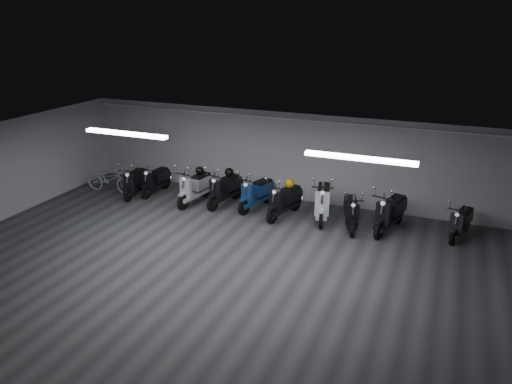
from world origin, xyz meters
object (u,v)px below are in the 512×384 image
at_px(scooter_5, 284,195).
at_px(scooter_1, 155,176).
at_px(scooter_4, 257,188).
at_px(bicycle, 109,176).
at_px(scooter_9, 461,217).
at_px(scooter_2, 195,182).
at_px(helmet_0, 229,172).
at_px(scooter_6, 323,195).
at_px(scooter_7, 351,207).
at_px(scooter_0, 134,177).
at_px(scooter_3, 224,184).
at_px(scooter_8, 391,207).
at_px(helmet_2, 289,183).
at_px(helmet_1, 200,171).

bearing_deg(scooter_5, scooter_1, -168.47).
height_order(scooter_4, bicycle, scooter_4).
bearing_deg(scooter_1, scooter_9, 2.47).
bearing_deg(scooter_2, scooter_1, 179.59).
bearing_deg(helmet_0, scooter_4, -10.93).
relative_size(scooter_5, bicycle, 1.06).
distance_m(scooter_6, scooter_7, 0.95).
bearing_deg(scooter_5, scooter_4, 179.18).
distance_m(scooter_0, scooter_3, 3.11).
relative_size(scooter_0, scooter_7, 0.99).
distance_m(scooter_8, helmet_2, 2.94).
relative_size(scooter_1, scooter_7, 0.97).
distance_m(scooter_5, scooter_9, 4.80).
bearing_deg(scooter_1, helmet_1, 1.71).
bearing_deg(bicycle, scooter_3, -87.16).
bearing_deg(helmet_0, helmet_2, -6.30).
distance_m(scooter_3, scooter_6, 3.11).
height_order(scooter_3, scooter_5, scooter_3).
height_order(scooter_5, helmet_0, scooter_5).
bearing_deg(helmet_0, bicycle, -171.02).
bearing_deg(scooter_3, helmet_2, 11.12).
height_order(scooter_0, scooter_8, scooter_8).
bearing_deg(bicycle, helmet_2, -88.80).
xyz_separation_m(scooter_5, bicycle, (-6.10, -0.18, -0.12)).
bearing_deg(scooter_6, bicycle, 171.60).
bearing_deg(scooter_1, helmet_2, 1.37).
relative_size(scooter_0, scooter_1, 1.01).
relative_size(scooter_5, scooter_7, 1.06).
bearing_deg(scooter_1, scooter_2, -7.24).
height_order(scooter_1, scooter_7, scooter_7).
height_order(scooter_9, helmet_1, scooter_9).
distance_m(scooter_4, scooter_9, 5.78).
bearing_deg(scooter_7, helmet_2, 155.21).
height_order(scooter_5, scooter_8, scooter_8).
bearing_deg(helmet_0, helmet_1, -167.64).
relative_size(scooter_3, scooter_7, 1.08).
distance_m(scooter_3, scooter_9, 6.82).
height_order(scooter_1, scooter_3, scooter_3).
bearing_deg(helmet_1, scooter_0, -169.38).
xyz_separation_m(scooter_7, scooter_8, (1.02, 0.20, 0.08)).
distance_m(scooter_1, helmet_2, 4.66).
distance_m(scooter_1, scooter_7, 6.56).
xyz_separation_m(scooter_1, helmet_2, (4.65, -0.02, 0.36)).
bearing_deg(bicycle, helmet_0, -83.75).
bearing_deg(scooter_6, scooter_3, 169.02).
distance_m(scooter_1, helmet_0, 2.63).
height_order(scooter_3, helmet_1, scooter_3).
distance_m(scooter_2, scooter_9, 7.75).
relative_size(scooter_3, helmet_2, 6.66).
bearing_deg(scooter_3, scooter_7, 6.56).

